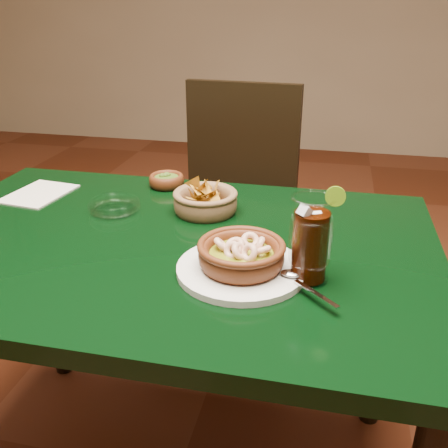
% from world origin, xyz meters
% --- Properties ---
extents(dining_table, '(1.20, 0.80, 0.75)m').
position_xyz_m(dining_table, '(0.00, 0.00, 0.65)').
color(dining_table, black).
rests_on(dining_table, ground).
extents(dining_chair, '(0.48, 0.48, 0.97)m').
position_xyz_m(dining_chair, '(0.01, 0.71, 0.54)').
color(dining_chair, black).
rests_on(dining_chair, ground).
extents(shrimp_plate, '(0.32, 0.25, 0.07)m').
position_xyz_m(shrimp_plate, '(0.19, -0.11, 0.78)').
color(shrimp_plate, silver).
rests_on(shrimp_plate, dining_table).
extents(chip_basket, '(0.19, 0.19, 0.12)m').
position_xyz_m(chip_basket, '(0.05, 0.17, 0.78)').
color(chip_basket, brown).
rests_on(chip_basket, dining_table).
extents(guacamole_ramekin, '(0.12, 0.12, 0.04)m').
position_xyz_m(guacamole_ramekin, '(-0.11, 0.33, 0.77)').
color(guacamole_ramekin, '#481F0D').
rests_on(guacamole_ramekin, dining_table).
extents(cola_drink, '(0.17, 0.17, 0.19)m').
position_xyz_m(cola_drink, '(0.32, -0.11, 0.83)').
color(cola_drink, white).
rests_on(cola_drink, dining_table).
extents(glass_ashtray, '(0.14, 0.14, 0.03)m').
position_xyz_m(glass_ashtray, '(-0.18, 0.13, 0.77)').
color(glass_ashtray, white).
rests_on(glass_ashtray, dining_table).
extents(paper_menu, '(0.16, 0.20, 0.00)m').
position_xyz_m(paper_menu, '(-0.43, 0.19, 0.75)').
color(paper_menu, beige).
rests_on(paper_menu, dining_table).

